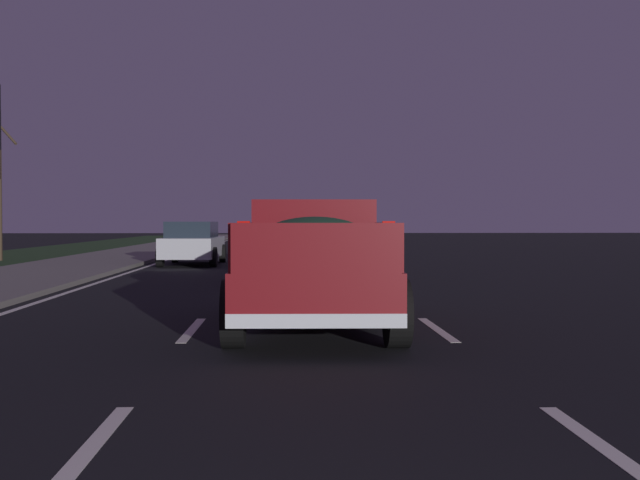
{
  "coord_description": "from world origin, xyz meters",
  "views": [
    {
      "loc": [
        -1.8,
        0.42,
        1.55
      ],
      "look_at": [
        10.0,
        -0.12,
        1.25
      ],
      "focal_mm": 42.24,
      "sensor_mm": 36.0,
      "label": 1
    }
  ],
  "objects_px": {
    "sedan_tan": "(299,251)",
    "pickup_truck": "(314,260)",
    "sedan_silver": "(193,243)",
    "sedan_red": "(304,243)"
  },
  "relations": [
    {
      "from": "sedan_tan",
      "to": "pickup_truck",
      "type": "bearing_deg",
      "value": -179.64
    },
    {
      "from": "sedan_silver",
      "to": "sedan_red",
      "type": "xyz_separation_m",
      "value": [
        -0.61,
        -3.96,
        0.0
      ]
    },
    {
      "from": "sedan_silver",
      "to": "pickup_truck",
      "type": "bearing_deg",
      "value": -166.93
    },
    {
      "from": "pickup_truck",
      "to": "sedan_red",
      "type": "height_order",
      "value": "pickup_truck"
    },
    {
      "from": "pickup_truck",
      "to": "sedan_tan",
      "type": "height_order",
      "value": "pickup_truck"
    },
    {
      "from": "sedan_red",
      "to": "sedan_tan",
      "type": "relative_size",
      "value": 1.0
    },
    {
      "from": "sedan_silver",
      "to": "sedan_tan",
      "type": "relative_size",
      "value": 1.0
    },
    {
      "from": "pickup_truck",
      "to": "sedan_tan",
      "type": "distance_m",
      "value": 8.53
    },
    {
      "from": "sedan_silver",
      "to": "sedan_red",
      "type": "height_order",
      "value": "same"
    },
    {
      "from": "pickup_truck",
      "to": "sedan_red",
      "type": "relative_size",
      "value": 1.24
    }
  ]
}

